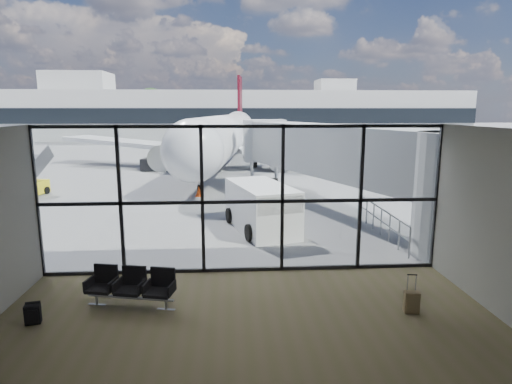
{
  "coord_description": "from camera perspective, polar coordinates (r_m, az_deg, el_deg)",
  "views": [
    {
      "loc": [
        -0.41,
        -12.53,
        4.91
      ],
      "look_at": [
        0.6,
        3.0,
        1.91
      ],
      "focal_mm": 30.0,
      "sensor_mm": 36.0,
      "label": 1
    }
  ],
  "objects": [
    {
      "name": "service_van",
      "position": [
        17.6,
        0.8,
        -2.02
      ],
      "size": [
        2.98,
        4.72,
        1.9
      ],
      "rotation": [
        0.0,
        0.0,
        0.26
      ],
      "color": "white",
      "rests_on": "ground"
    },
    {
      "name": "tree_2",
      "position": [
        90.6,
        -25.25,
        10.48
      ],
      "size": [
        6.27,
        6.27,
        9.03
      ],
      "color": "#382619",
      "rests_on": "ground"
    },
    {
      "name": "suitcase",
      "position": [
        11.45,
        20.04,
        -13.61
      ],
      "size": [
        0.38,
        0.3,
        0.96
      ],
      "rotation": [
        0.0,
        0.0,
        -0.15
      ],
      "color": "brown",
      "rests_on": "ground"
    },
    {
      "name": "tree_1",
      "position": [
        92.93,
        -28.71,
        9.79
      ],
      "size": [
        5.61,
        5.61,
        8.07
      ],
      "color": "#382619",
      "rests_on": "ground"
    },
    {
      "name": "belt_loader",
      "position": [
        36.93,
        -13.39,
        3.87
      ],
      "size": [
        1.96,
        3.95,
        1.74
      ],
      "rotation": [
        0.0,
        0.0,
        -0.18
      ],
      "color": "black",
      "rests_on": "ground"
    },
    {
      "name": "tree_5",
      "position": [
        85.79,
        -13.78,
        11.23
      ],
      "size": [
        6.27,
        6.27,
        9.03
      ],
      "color": "#382619",
      "rests_on": "ground"
    },
    {
      "name": "traffic_cone_a",
      "position": [
        24.88,
        -7.62,
        0.07
      ],
      "size": [
        0.42,
        0.42,
        0.6
      ],
      "color": "#FA4A0D",
      "rests_on": "ground"
    },
    {
      "name": "tree_3",
      "position": [
        88.62,
        -21.52,
        9.96
      ],
      "size": [
        4.95,
        4.95,
        7.12
      ],
      "color": "#382619",
      "rests_on": "ground"
    },
    {
      "name": "airliner",
      "position": [
        37.97,
        -4.04,
        7.55
      ],
      "size": [
        29.71,
        34.54,
        8.91
      ],
      "rotation": [
        0.0,
        0.0,
        -0.11
      ],
      "color": "white",
      "rests_on": "ground"
    },
    {
      "name": "lounge_shell",
      "position": [
        8.07,
        -0.65,
        -5.36
      ],
      "size": [
        12.02,
        8.01,
        4.51
      ],
      "color": "#6A6343",
      "rests_on": "ground"
    },
    {
      "name": "traffic_cone_b",
      "position": [
        23.43,
        4.26,
        -0.51
      ],
      "size": [
        0.43,
        0.43,
        0.61
      ],
      "color": "orange",
      "rests_on": "ground"
    },
    {
      "name": "backpack",
      "position": [
        11.56,
        -27.63,
        -14.22
      ],
      "size": [
        0.38,
        0.36,
        0.51
      ],
      "rotation": [
        0.0,
        0.0,
        0.22
      ],
      "color": "black",
      "rests_on": "ground"
    },
    {
      "name": "far_terminal",
      "position": [
        74.51,
        -3.92,
        10.32
      ],
      "size": [
        80.0,
        12.2,
        11.0
      ],
      "color": "#A2A29E",
      "rests_on": "ground"
    },
    {
      "name": "jet_bridge",
      "position": [
        20.43,
        11.41,
        4.64
      ],
      "size": [
        8.0,
        16.5,
        4.33
      ],
      "color": "#A8ABAD",
      "rests_on": "ground"
    },
    {
      "name": "apron_railing",
      "position": [
        17.63,
        16.36,
        -3.31
      ],
      "size": [
        0.06,
        5.46,
        1.11
      ],
      "color": "gray",
      "rests_on": "ground"
    },
    {
      "name": "seating_row",
      "position": [
        11.52,
        -16.2,
        -11.79
      ],
      "size": [
        2.26,
        1.07,
        1.0
      ],
      "rotation": [
        0.0,
        0.0,
        -0.21
      ],
      "color": "gray",
      "rests_on": "ground"
    },
    {
      "name": "ground",
      "position": [
        52.76,
        -3.28,
        5.53
      ],
      "size": [
        220.0,
        220.0,
        0.0
      ],
      "primitive_type": "plane",
      "color": "slate",
      "rests_on": "ground"
    },
    {
      "name": "glass_curtain_wall",
      "position": [
        12.82,
        -1.8,
        -1.1
      ],
      "size": [
        12.1,
        0.12,
        4.5
      ],
      "color": "white",
      "rests_on": "ground"
    },
    {
      "name": "tree_4",
      "position": [
        87.01,
        -17.72,
        10.61
      ],
      "size": [
        5.61,
        5.61,
        8.07
      ],
      "color": "#382619",
      "rests_on": "ground"
    },
    {
      "name": "mobile_stairs",
      "position": [
        28.05,
        -28.54,
        0.6
      ],
      "size": [
        2.27,
        3.48,
        2.26
      ],
      "rotation": [
        0.0,
        0.0,
        -0.25
      ],
      "color": "yellow",
      "rests_on": "ground"
    }
  ]
}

